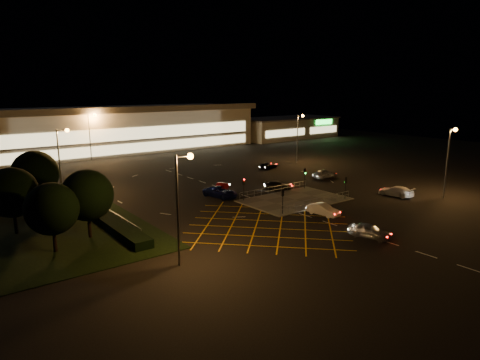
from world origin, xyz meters
TOP-DOWN VIEW (x-y plane):
  - ground at (0.00, 0.00)m, footprint 180.00×180.00m
  - pedestrian_island at (2.00, -2.00)m, footprint 14.00×9.00m
  - grass_verge at (-28.00, 6.00)m, footprint 18.00×30.00m
  - hedge at (-23.00, 6.00)m, footprint 2.00×26.00m
  - supermarket at (0.00, 61.95)m, footprint 72.00×26.50m
  - retail_unit_a at (46.00, 53.97)m, footprint 18.80×14.80m
  - retail_unit_b at (62.00, 53.96)m, footprint 14.80×14.80m
  - streetlight_sw at (-21.56, -12.00)m, footprint 1.78×0.56m
  - streetlight_se at (20.44, -14.00)m, footprint 1.78×0.56m
  - streetlight_nw at (-23.56, 18.00)m, footprint 1.78×0.56m
  - streetlight_ne at (24.44, 20.00)m, footprint 1.78×0.56m
  - streetlight_far_left at (-9.56, 48.00)m, footprint 1.78×0.56m
  - streetlight_far_right at (30.44, 50.00)m, footprint 1.78×0.56m
  - signal_sw at (-4.00, -5.99)m, footprint 0.28×0.30m
  - signal_se at (8.00, -5.99)m, footprint 0.28×0.30m
  - signal_nw at (-4.00, 1.99)m, footprint 0.28×0.30m
  - signal_ne at (8.00, 1.99)m, footprint 0.28×0.30m
  - tree_a at (-30.00, -2.00)m, footprint 5.04×5.04m
  - tree_b at (-32.00, 6.00)m, footprint 5.40×5.40m
  - tree_c at (-28.00, 14.00)m, footprint 5.76×5.76m
  - tree_e at (-26.00, 0.00)m, footprint 5.40×5.40m
  - car_near_silver at (-2.41, -17.78)m, footprint 2.89×4.76m
  - car_queue_white at (-0.17, -9.27)m, footprint 1.97×4.44m
  - car_left_blue at (-5.35, 5.70)m, footprint 3.63×5.88m
  - car_far_dkgrey at (4.65, 4.42)m, footprint 4.50×4.02m
  - car_right_silver at (16.68, 5.65)m, footprint 4.78×2.44m
  - car_circ_red at (-3.21, 8.73)m, footprint 3.81×3.11m
  - car_east_grey at (14.61, 18.34)m, footprint 4.78×3.21m
  - car_approach_white at (15.57, -9.16)m, footprint 2.63×5.26m

SIDE VIEW (x-z plane):
  - ground at x=0.00m, z-range 0.00..0.00m
  - grass_verge at x=-28.00m, z-range 0.00..0.08m
  - pedestrian_island at x=2.00m, z-range 0.00..0.12m
  - hedge at x=-23.00m, z-range 0.00..1.00m
  - car_east_grey at x=14.61m, z-range 0.00..1.22m
  - car_circ_red at x=-3.21m, z-range 0.00..1.22m
  - car_far_dkgrey at x=4.65m, z-range 0.00..1.25m
  - car_queue_white at x=-0.17m, z-range 0.00..1.42m
  - car_approach_white at x=15.57m, z-range 0.00..1.47m
  - car_near_silver at x=-2.41m, z-range 0.00..1.51m
  - car_left_blue at x=-5.35m, z-range 0.00..1.52m
  - car_right_silver at x=16.68m, z-range 0.00..1.56m
  - signal_sw at x=-4.00m, z-range 0.79..3.94m
  - signal_se at x=8.00m, z-range 0.79..3.94m
  - signal_nw at x=-4.00m, z-range 0.79..3.94m
  - signal_ne at x=8.00m, z-range 0.79..3.94m
  - retail_unit_a at x=46.00m, z-range 0.04..6.39m
  - retail_unit_b at x=62.00m, z-range 0.05..6.40m
  - tree_a at x=-30.00m, z-range 0.90..7.76m
  - tree_b at x=-32.00m, z-range 0.97..8.32m
  - tree_e at x=-26.00m, z-range 0.97..8.32m
  - tree_c at x=-28.00m, z-range 1.03..8.87m
  - supermarket at x=0.00m, z-range 0.06..10.56m
  - streetlight_sw at x=-21.56m, z-range 1.55..11.58m
  - streetlight_se at x=20.44m, z-range 1.55..11.58m
  - streetlight_nw at x=-23.56m, z-range 1.55..11.58m
  - streetlight_ne at x=24.44m, z-range 1.55..11.58m
  - streetlight_far_left at x=-9.56m, z-range 1.55..11.58m
  - streetlight_far_right at x=30.44m, z-range 1.55..11.58m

